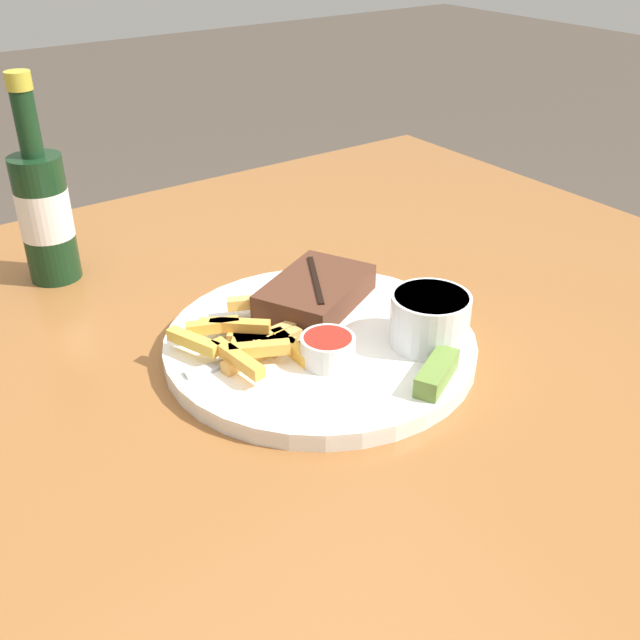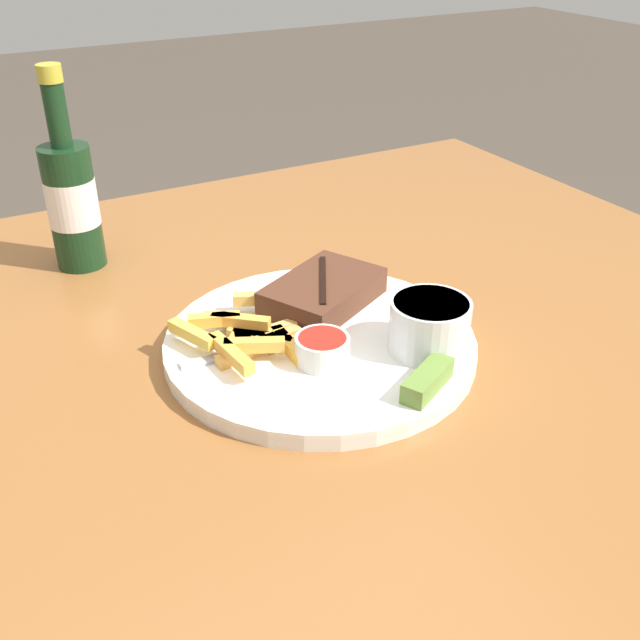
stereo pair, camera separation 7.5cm
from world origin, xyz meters
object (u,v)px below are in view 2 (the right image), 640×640
at_px(coleslaw_cup, 430,323).
at_px(beer_bottle, 72,199).
at_px(dipping_sauce_cup, 322,348).
at_px(fork_utensil, 241,353).
at_px(steak_portion, 323,292).
at_px(dinner_plate, 320,344).
at_px(pickle_spear, 428,380).

height_order(coleslaw_cup, beer_bottle, beer_bottle).
xyz_separation_m(dipping_sauce_cup, fork_utensil, (-0.06, 0.05, -0.01)).
height_order(steak_portion, fork_utensil, steak_portion).
distance_m(dinner_plate, fork_utensil, 0.09).
bearing_deg(beer_bottle, coleslaw_cup, -58.17).
xyz_separation_m(dinner_plate, fork_utensil, (-0.08, 0.01, 0.01)).
distance_m(dipping_sauce_cup, pickle_spear, 0.11).
xyz_separation_m(coleslaw_cup, beer_bottle, (-0.25, 0.40, 0.04)).
relative_size(steak_portion, pickle_spear, 2.24).
relative_size(dinner_plate, steak_portion, 2.04).
relative_size(pickle_spear, fork_utensil, 0.52).
bearing_deg(pickle_spear, fork_utensil, 132.65).
bearing_deg(dipping_sauce_cup, pickle_spear, -54.73).
xyz_separation_m(fork_utensil, beer_bottle, (-0.08, 0.32, 0.07)).
bearing_deg(pickle_spear, dipping_sauce_cup, 125.27).
relative_size(dinner_plate, fork_utensil, 2.37).
relative_size(dinner_plate, coleslaw_cup, 4.00).
bearing_deg(beer_bottle, dipping_sauce_cup, -68.61).
bearing_deg(pickle_spear, coleslaw_cup, 53.57).
xyz_separation_m(dinner_plate, beer_bottle, (-0.16, 0.33, 0.08)).
height_order(pickle_spear, fork_utensil, pickle_spear).
distance_m(pickle_spear, fork_utensil, 0.19).
bearing_deg(steak_portion, fork_utensil, -156.96).
xyz_separation_m(steak_portion, pickle_spear, (0.00, -0.19, -0.00)).
height_order(dipping_sauce_cup, fork_utensil, dipping_sauce_cup).
bearing_deg(dinner_plate, fork_utensil, 174.23).
xyz_separation_m(dinner_plate, steak_portion, (0.04, 0.06, 0.02)).
relative_size(dipping_sauce_cup, fork_utensil, 0.39).
bearing_deg(coleslaw_cup, steak_portion, 109.44).
xyz_separation_m(steak_portion, beer_bottle, (-0.20, 0.27, 0.05)).
distance_m(pickle_spear, beer_bottle, 0.50).
bearing_deg(beer_bottle, steak_portion, -53.06).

